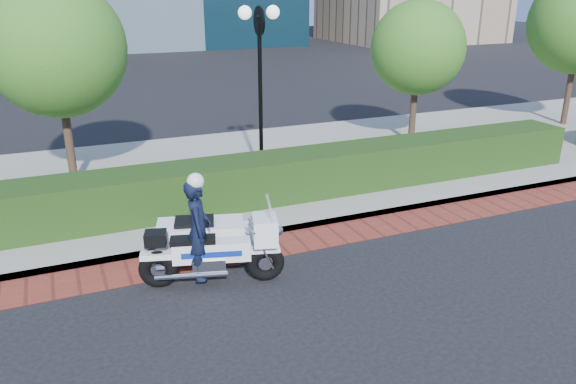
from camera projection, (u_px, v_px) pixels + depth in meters
name	position (u px, v px, depth m)	size (l,w,h in m)	color
ground	(313.00, 279.00, 9.73)	(120.00, 120.00, 0.00)	black
brick_strip	(280.00, 244.00, 11.02)	(60.00, 1.00, 0.01)	maroon
sidewalk	(216.00, 175.00, 14.88)	(60.00, 8.00, 0.15)	gray
hedge_main	(245.00, 181.00, 12.61)	(18.00, 1.20, 1.00)	black
lamppost	(260.00, 66.00, 13.57)	(1.02, 0.70, 4.21)	black
tree_b	(56.00, 48.00, 12.87)	(3.20, 3.20, 4.89)	#332319
tree_c	(418.00, 48.00, 16.68)	(2.80, 2.80, 4.30)	#332319
police_motorcycle	(206.00, 239.00, 9.67)	(2.42, 2.06, 1.99)	black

